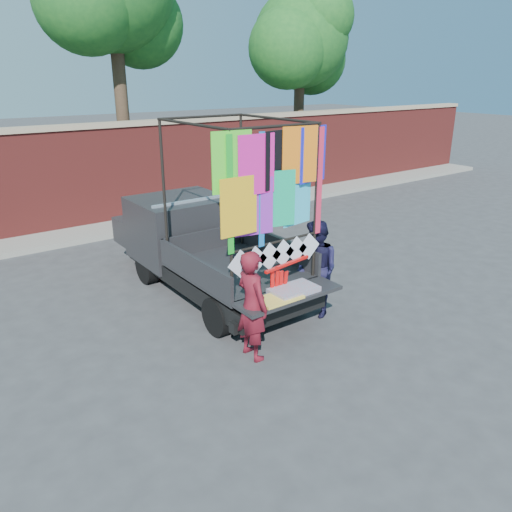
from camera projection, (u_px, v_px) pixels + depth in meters
ground at (276, 320)px, 8.09m from camera, size 90.00×90.00×0.00m
brick_wall at (109, 174)px, 12.93m from camera, size 30.00×0.45×2.61m
curb at (124, 227)px, 12.84m from camera, size 30.00×1.20×0.12m
tree_right at (303, 43)px, 16.79m from camera, size 4.20×3.30×6.62m
pickup_truck at (194, 244)px, 9.26m from camera, size 1.97×4.96×3.12m
woman at (252, 305)px, 6.80m from camera, size 0.38×0.57×1.57m
man at (316, 269)px, 8.04m from camera, size 0.68×0.83×1.59m
streamer_bundle at (282, 278)px, 7.30m from camera, size 0.92×0.20×0.64m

